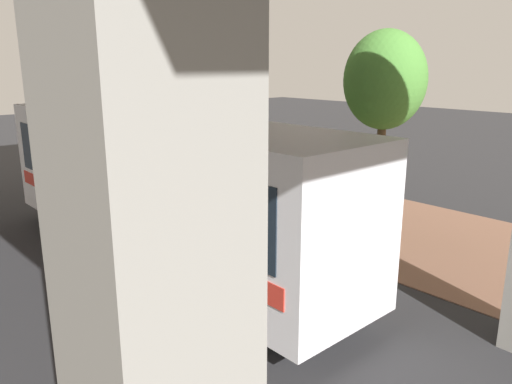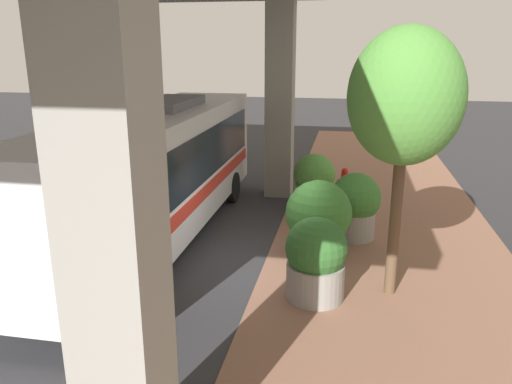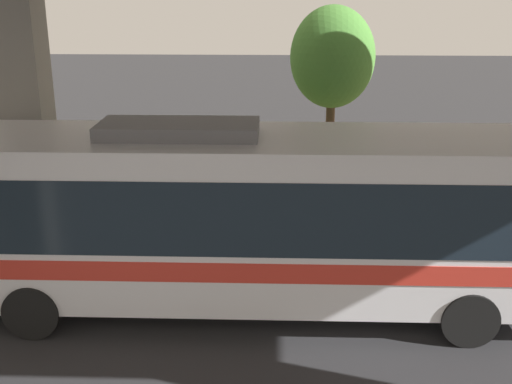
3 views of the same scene
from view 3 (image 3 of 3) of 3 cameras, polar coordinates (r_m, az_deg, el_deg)
ground_plane at (r=15.29m, az=4.52°, el=-4.86°), size 80.00×80.00×0.00m
sidewalk_strip at (r=18.08m, az=4.13°, el=-1.06°), size 6.00×40.00×0.02m
bus at (r=11.73m, az=-1.19°, el=-1.81°), size 2.57×11.24×3.64m
fire_hydrant at (r=17.64m, az=-16.80°, el=-0.63°), size 0.50×0.24×1.00m
planter_front at (r=16.99m, az=-3.72°, el=0.93°), size 1.34×1.34×1.81m
planter_middle at (r=16.05m, az=1.71°, el=0.17°), size 1.59×1.59×1.99m
planter_back at (r=16.30m, az=8.66°, el=-0.27°), size 1.26×1.26×1.75m
planter_extra at (r=16.20m, az=-12.22°, el=-0.41°), size 1.32×1.32×1.80m
street_tree_near at (r=17.05m, az=6.81°, el=11.71°), size 2.20×2.20×5.42m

